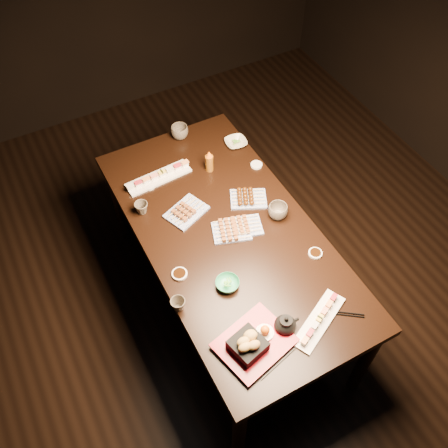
{
  "coord_description": "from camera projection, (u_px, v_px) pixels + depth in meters",
  "views": [
    {
      "loc": [
        -0.88,
        -1.22,
        2.91
      ],
      "look_at": [
        -0.08,
        0.27,
        0.77
      ],
      "focal_mm": 40.0,
      "sensor_mm": 36.0,
      "label": 1
    }
  ],
  "objects": [
    {
      "name": "ground",
      "position": [
        255.0,
        323.0,
        3.21
      ],
      "size": [
        5.0,
        5.0,
        0.0
      ],
      "primitive_type": "plane",
      "color": "black",
      "rests_on": "ground"
    },
    {
      "name": "dining_table",
      "position": [
        228.0,
        270.0,
        3.01
      ],
      "size": [
        1.1,
        1.89,
        0.75
      ],
      "primitive_type": "cube",
      "rotation": [
        0.0,
        0.0,
        -0.12
      ],
      "color": "black",
      "rests_on": "ground"
    },
    {
      "name": "chopsticks_near",
      "position": [
        278.0,
        363.0,
        2.25
      ],
      "size": [
        0.22,
        0.08,
        0.01
      ],
      "primitive_type": null,
      "rotation": [
        0.0,
        0.0,
        0.25
      ],
      "color": "black",
      "rests_on": "dining_table"
    },
    {
      "name": "sushi_platter_near",
      "position": [
        319.0,
        319.0,
        2.37
      ],
      "size": [
        0.37,
        0.25,
        0.04
      ],
      "primitive_type": null,
      "rotation": [
        0.0,
        0.0,
        0.46
      ],
      "color": "white",
      "rests_on": "dining_table"
    },
    {
      "name": "sauce_dish_east",
      "position": [
        256.0,
        165.0,
        3.03
      ],
      "size": [
        0.08,
        0.08,
        0.01
      ],
      "primitive_type": "cylinder",
      "rotation": [
        0.0,
        0.0,
        0.07
      ],
      "color": "white",
      "rests_on": "dining_table"
    },
    {
      "name": "condiment_bottle",
      "position": [
        209.0,
        161.0,
        2.96
      ],
      "size": [
        0.05,
        0.05,
        0.15
      ],
      "primitive_type": "cylinder",
      "rotation": [
        0.0,
        0.0,
        -0.06
      ],
      "color": "brown",
      "rests_on": "dining_table"
    },
    {
      "name": "teacup_near_left",
      "position": [
        178.0,
        305.0,
        2.4
      ],
      "size": [
        0.09,
        0.09,
        0.07
      ],
      "primitive_type": "imported",
      "rotation": [
        0.0,
        0.0,
        -0.31
      ],
      "color": "#50483D",
      "rests_on": "dining_table"
    },
    {
      "name": "chopsticks_se",
      "position": [
        340.0,
        313.0,
        2.41
      ],
      "size": [
        0.2,
        0.15,
        0.01
      ],
      "primitive_type": null,
      "rotation": [
        0.0,
        0.0,
        -0.62
      ],
      "color": "black",
      "rests_on": "dining_table"
    },
    {
      "name": "sauce_dish_west",
      "position": [
        180.0,
        274.0,
        2.54
      ],
      "size": [
        0.11,
        0.11,
        0.01
      ],
      "primitive_type": "cylinder",
      "rotation": [
        0.0,
        0.0,
        -0.43
      ],
      "color": "white",
      "rests_on": "dining_table"
    },
    {
      "name": "teacup_far_left",
      "position": [
        142.0,
        208.0,
        2.78
      ],
      "size": [
        0.09,
        0.09,
        0.07
      ],
      "primitive_type": "imported",
      "rotation": [
        0.0,
        0.0,
        0.14
      ],
      "color": "#50483D",
      "rests_on": "dining_table"
    },
    {
      "name": "yakitori_plate_right",
      "position": [
        244.0,
        225.0,
        2.72
      ],
      "size": [
        0.23,
        0.2,
        0.05
      ],
      "primitive_type": null,
      "rotation": [
        0.0,
        0.0,
        -0.31
      ],
      "color": "#828EB6",
      "rests_on": "dining_table"
    },
    {
      "name": "yakitori_plate_center",
      "position": [
        232.0,
        229.0,
        2.7
      ],
      "size": [
        0.24,
        0.21,
        0.05
      ],
      "primitive_type": null,
      "rotation": [
        0.0,
        0.0,
        -0.33
      ],
      "color": "#828EB6",
      "rests_on": "dining_table"
    },
    {
      "name": "edamame_bowl_cream",
      "position": [
        236.0,
        143.0,
        3.14
      ],
      "size": [
        0.15,
        0.15,
        0.03
      ],
      "primitive_type": "imported",
      "rotation": [
        0.0,
        0.0,
        -0.09
      ],
      "color": "beige",
      "rests_on": "dining_table"
    },
    {
      "name": "teacup_far_right",
      "position": [
        180.0,
        132.0,
        3.16
      ],
      "size": [
        0.15,
        0.15,
        0.09
      ],
      "primitive_type": "imported",
      "rotation": [
        0.0,
        0.0,
        -0.47
      ],
      "color": "#50483D",
      "rests_on": "dining_table"
    },
    {
      "name": "sushi_platter_far",
      "position": [
        158.0,
        176.0,
        2.95
      ],
      "size": [
        0.41,
        0.14,
        0.05
      ],
      "primitive_type": null,
      "rotation": [
        0.0,
        0.0,
        3.21
      ],
      "color": "white",
      "rests_on": "dining_table"
    },
    {
      "name": "teacup_mid_right",
      "position": [
        278.0,
        211.0,
        2.76
      ],
      "size": [
        0.13,
        0.13,
        0.09
      ],
      "primitive_type": "imported",
      "rotation": [
        0.0,
        0.0,
        0.17
      ],
      "color": "#50483D",
      "rests_on": "dining_table"
    },
    {
      "name": "teapot",
      "position": [
        285.0,
        324.0,
        2.32
      ],
      "size": [
        0.14,
        0.14,
        0.1
      ],
      "primitive_type": null,
      "rotation": [
        0.0,
        0.0,
        -0.11
      ],
      "color": "black",
      "rests_on": "dining_table"
    },
    {
      "name": "sauce_dish_se",
      "position": [
        315.0,
        253.0,
        2.63
      ],
      "size": [
        0.1,
        0.1,
        0.01
      ],
      "primitive_type": "cylinder",
      "rotation": [
        0.0,
        0.0,
        -0.51
      ],
      "color": "white",
      "rests_on": "dining_table"
    },
    {
      "name": "tsukune_plate",
      "position": [
        248.0,
        197.0,
        2.85
      ],
      "size": [
        0.25,
        0.22,
        0.05
      ],
      "primitive_type": null,
      "rotation": [
        0.0,
        0.0,
        -0.45
      ],
      "color": "#828EB6",
      "rests_on": "dining_table"
    },
    {
      "name": "tempura_tray",
      "position": [
        255.0,
        339.0,
        2.26
      ],
      "size": [
        0.39,
        0.34,
        0.12
      ],
      "primitive_type": null,
      "rotation": [
        0.0,
        0.0,
        0.25
      ],
      "color": "black",
      "rests_on": "dining_table"
    },
    {
      "name": "sauce_dish_nw",
      "position": [
        149.0,
        185.0,
        2.93
      ],
      "size": [
        0.11,
        0.11,
        0.01
      ],
      "primitive_type": "cylinder",
      "rotation": [
        0.0,
        0.0,
        -0.49
      ],
      "color": "white",
      "rests_on": "dining_table"
    },
    {
      "name": "yakitori_plate_left",
      "position": [
        186.0,
        210.0,
        2.78
      ],
      "size": [
        0.27,
        0.23,
        0.06
      ],
      "primitive_type": null,
      "rotation": [
        0.0,
        0.0,
        0.38
      ],
      "color": "#828EB6",
      "rests_on": "dining_table"
    },
    {
      "name": "edamame_bowl_green",
      "position": [
        227.0,
        284.0,
        2.49
      ],
      "size": [
        0.15,
        0.15,
        0.04
      ],
      "primitive_type": "imported",
      "rotation": [
        0.0,
        0.0,
        0.29
      ],
      "color": "#319765",
      "rests_on": "dining_table"
    }
  ]
}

